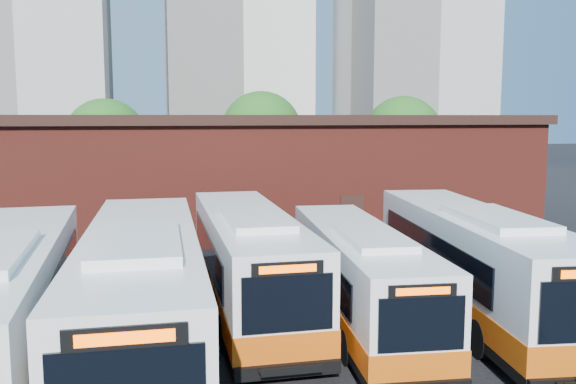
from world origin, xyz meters
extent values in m
plane|color=black|center=(0.00, 0.00, 0.00)|extent=(220.00, 220.00, 0.00)
cube|color=white|center=(-10.45, 0.63, 1.83)|extent=(3.07, 12.48, 2.94)
cube|color=#D3540D|center=(-10.45, 0.63, 0.98)|extent=(3.12, 12.53, 0.72)
cube|color=black|center=(-10.45, 0.63, 0.46)|extent=(3.11, 12.52, 0.26)
cube|color=black|center=(-9.12, 1.09, 2.12)|extent=(0.39, 9.67, 1.08)
cylinder|color=black|center=(-9.37, 3.98, 0.52)|extent=(0.37, 1.04, 1.03)
cube|color=white|center=(-7.12, 0.63, 1.91)|extent=(2.99, 12.94, 3.06)
cube|color=#D3540D|center=(-7.12, 0.63, 1.02)|extent=(3.05, 13.00, 0.75)
cube|color=black|center=(-7.12, 0.63, 0.48)|extent=(3.04, 12.99, 0.27)
cube|color=black|center=(-7.24, -5.85, 3.09)|extent=(1.83, 0.10, 0.34)
cube|color=#FF5905|center=(-7.24, -5.89, 3.09)|extent=(1.45, 0.05, 0.19)
cube|color=black|center=(-8.50, 1.09, 2.20)|extent=(0.25, 10.05, 1.13)
cube|color=black|center=(-5.71, 1.04, 2.20)|extent=(0.25, 10.05, 1.13)
cube|color=white|center=(-7.15, -0.98, 3.54)|extent=(1.95, 4.55, 0.24)
cylinder|color=black|center=(-8.29, 4.09, 0.54)|extent=(0.36, 1.08, 1.07)
cylinder|color=black|center=(-5.81, 4.05, 0.54)|extent=(0.36, 1.08, 1.07)
cube|color=white|center=(-3.78, 4.48, 1.77)|extent=(2.60, 11.96, 2.84)
cube|color=#D3540D|center=(-3.78, 4.48, 0.95)|extent=(2.65, 12.01, 0.70)
cube|color=black|center=(-3.78, 4.48, 0.45)|extent=(2.64, 12.00, 0.25)
cube|color=black|center=(-3.82, -1.53, 2.04)|extent=(2.16, 0.07, 1.34)
cube|color=black|center=(-3.82, -1.54, 2.87)|extent=(1.69, 0.07, 0.32)
cube|color=#FF5905|center=(-3.82, -1.57, 2.87)|extent=(1.34, 0.03, 0.18)
cube|color=black|center=(-3.82, -1.59, 0.45)|extent=(2.54, 0.15, 0.32)
cube|color=black|center=(-3.82, -1.82, 0.55)|extent=(1.45, 0.39, 0.06)
cube|color=black|center=(-3.82, -2.00, 0.62)|extent=(1.44, 0.05, 0.18)
cube|color=black|center=(-5.08, 4.88, 2.04)|extent=(0.10, 9.32, 1.05)
cube|color=black|center=(-2.49, 4.87, 2.04)|extent=(0.10, 9.32, 1.05)
cube|color=white|center=(-3.79, 2.98, 3.29)|extent=(1.75, 4.19, 0.22)
cylinder|color=black|center=(-4.95, 1.10, 0.50)|extent=(0.32, 1.00, 1.00)
cylinder|color=black|center=(-2.65, 1.08, 0.50)|extent=(0.32, 1.00, 1.00)
cylinder|color=black|center=(-4.92, 7.67, 0.50)|extent=(0.32, 1.00, 1.00)
cylinder|color=black|center=(-2.62, 7.66, 0.50)|extent=(0.32, 1.00, 1.00)
cube|color=white|center=(-0.70, 2.41, 1.60)|extent=(3.21, 10.97, 2.57)
cube|color=#D3540D|center=(-0.70, 2.41, 0.86)|extent=(3.26, 11.02, 0.63)
cube|color=black|center=(-0.70, 2.41, 0.41)|extent=(3.25, 11.01, 0.23)
cube|color=black|center=(-1.16, -3.00, 1.85)|extent=(1.95, 0.22, 1.22)
cube|color=black|center=(-1.16, -3.01, 2.59)|extent=(1.53, 0.18, 0.29)
cube|color=#FF5905|center=(-1.17, -3.04, 2.59)|extent=(1.21, 0.12, 0.16)
cube|color=black|center=(-1.83, 2.87, 1.85)|extent=(0.77, 8.40, 0.95)
cube|color=black|center=(0.50, 2.67, 1.85)|extent=(0.77, 8.40, 0.95)
cube|color=white|center=(-0.81, 1.06, 2.97)|extent=(1.88, 3.90, 0.20)
cylinder|color=black|center=(-2.00, -0.55, 0.45)|extent=(0.36, 0.92, 0.90)
cylinder|color=black|center=(0.08, -0.73, 0.45)|extent=(0.36, 0.92, 0.90)
cylinder|color=black|center=(-1.49, 5.37, 0.45)|extent=(0.36, 0.92, 0.90)
cylinder|color=black|center=(0.59, 5.19, 0.45)|extent=(0.36, 0.92, 0.90)
cube|color=white|center=(3.14, 2.42, 1.82)|extent=(4.07, 12.55, 2.93)
cube|color=#D3540D|center=(3.14, 2.42, 0.98)|extent=(4.12, 12.61, 0.72)
cube|color=black|center=(3.14, 2.42, 0.46)|extent=(4.11, 12.60, 0.26)
cube|color=black|center=(1.86, 2.99, 2.11)|extent=(1.19, 9.56, 1.08)
cube|color=black|center=(4.51, 2.67, 2.11)|extent=(1.19, 9.56, 1.08)
cube|color=white|center=(2.96, 0.89, 3.39)|extent=(2.28, 4.50, 0.23)
cylinder|color=black|center=(1.55, -0.91, 0.51)|extent=(0.45, 1.06, 1.03)
cylinder|color=black|center=(3.90, -1.19, 0.51)|extent=(0.45, 1.06, 1.03)
cylinder|color=black|center=(2.35, 5.83, 0.51)|extent=(0.45, 1.06, 1.03)
cylinder|color=black|center=(4.71, 5.55, 0.51)|extent=(0.45, 1.06, 1.03)
cube|color=maroon|center=(0.00, 20.00, 3.00)|extent=(28.00, 12.00, 6.00)
cube|color=black|center=(0.00, 20.00, 6.15)|extent=(28.60, 12.60, 0.50)
cube|color=black|center=(3.00, 13.97, 1.20)|extent=(1.20, 0.08, 2.40)
cylinder|color=#382314|center=(-10.00, 32.00, 1.35)|extent=(0.36, 0.36, 2.70)
sphere|color=#1D5818|center=(-10.00, 32.00, 4.65)|extent=(6.00, 6.00, 6.00)
cylinder|color=#382314|center=(2.00, 34.00, 1.48)|extent=(0.36, 0.36, 2.95)
sphere|color=#1D5818|center=(2.00, 34.00, 5.08)|extent=(6.56, 6.56, 6.56)
cylinder|color=#382314|center=(13.00, 31.00, 1.40)|extent=(0.36, 0.36, 2.81)
sphere|color=#1D5818|center=(13.00, 31.00, 4.84)|extent=(6.24, 6.24, 6.24)
camera|label=1|loc=(-6.81, -14.81, 6.33)|focal=38.00mm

